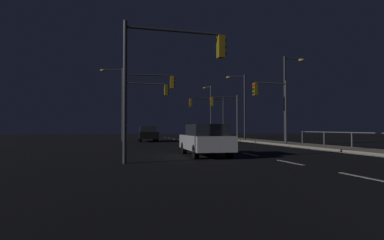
{
  "coord_description": "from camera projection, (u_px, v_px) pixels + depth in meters",
  "views": [
    {
      "loc": [
        -6.68,
        -2.7,
        1.38
      ],
      "look_at": [
        0.05,
        26.99,
        2.15
      ],
      "focal_mm": 30.04,
      "sensor_mm": 36.0,
      "label": 1
    }
  ],
  "objects": [
    {
      "name": "traffic_light_overhead_east",
      "position": [
        144.0,
        99.0,
        28.75
      ],
      "size": [
        3.94,
        0.45,
        5.63
      ],
      "color": "#4C4C51",
      "rests_on": "ground"
    },
    {
      "name": "street_lamp_median",
      "position": [
        210.0,
        106.0,
        48.6
      ],
      "size": [
        1.09,
        1.23,
        7.67
      ],
      "color": "#38383D",
      "rests_on": "sidewalk_right"
    },
    {
      "name": "traffic_light_near_right",
      "position": [
        146.0,
        94.0,
        24.62
      ],
      "size": [
        3.92,
        0.49,
        5.72
      ],
      "color": "#38383D",
      "rests_on": "ground"
    },
    {
      "name": "street_lamp_far_end",
      "position": [
        119.0,
        97.0,
        34.01
      ],
      "size": [
        2.45,
        0.74,
        7.77
      ],
      "color": "#38383D",
      "rests_on": "ground"
    },
    {
      "name": "street_lamp_across_street",
      "position": [
        242.0,
        100.0,
        34.7
      ],
      "size": [
        2.0,
        0.86,
        7.02
      ],
      "color": "#2D3033",
      "rests_on": "sidewalk_right"
    },
    {
      "name": "traffic_light_mid_left",
      "position": [
        225.0,
        108.0,
        35.74
      ],
      "size": [
        3.25,
        0.51,
        4.95
      ],
      "color": "#4C4C51",
      "rests_on": "sidewalk_right"
    },
    {
      "name": "lane_markings_center",
      "position": [
        209.0,
        146.0,
        24.55
      ],
      "size": [
        0.14,
        50.0,
        0.01
      ],
      "color": "silver",
      "rests_on": "ground"
    },
    {
      "name": "lane_edge_line",
      "position": [
        267.0,
        144.0,
        27.24
      ],
      "size": [
        0.14,
        53.0,
        0.01
      ],
      "color": "silver",
      "rests_on": "ground"
    },
    {
      "name": "car_oncoming",
      "position": [
        148.0,
        134.0,
        33.04
      ],
      "size": [
        1.85,
        4.41,
        1.57
      ],
      "color": "black",
      "rests_on": "ground"
    },
    {
      "name": "traffic_light_far_center",
      "position": [
        171.0,
        64.0,
        13.11
      ],
      "size": [
        4.35,
        0.46,
        5.64
      ],
      "color": "#38383D",
      "rests_on": "ground"
    },
    {
      "name": "traffic_light_far_right",
      "position": [
        271.0,
        99.0,
        25.22
      ],
      "size": [
        3.05,
        0.46,
        5.03
      ],
      "color": "#38383D",
      "rests_on": "sidewalk_right"
    },
    {
      "name": "ground_plane",
      "position": [
        223.0,
        149.0,
        21.14
      ],
      "size": [
        112.0,
        112.0,
        0.0
      ],
      "primitive_type": "plane",
      "color": "black",
      "rests_on": "ground"
    },
    {
      "name": "traffic_light_far_left",
      "position": [
        208.0,
        109.0,
        41.0
      ],
      "size": [
        4.79,
        0.75,
        5.21
      ],
      "color": "#2D3033",
      "rests_on": "sidewalk_right"
    },
    {
      "name": "street_lamp_mid_block",
      "position": [
        288.0,
        91.0,
        26.36
      ],
      "size": [
        1.91,
        0.36,
        7.14
      ],
      "color": "#2D3033",
      "rests_on": "sidewalk_right"
    },
    {
      "name": "sidewalk_right",
      "position": [
        319.0,
        147.0,
        22.71
      ],
      "size": [
        2.54,
        77.0,
        0.14
      ],
      "primitive_type": "cube",
      "color": "#9E937F",
      "rests_on": "ground"
    },
    {
      "name": "car",
      "position": [
        205.0,
        139.0,
        15.87
      ],
      "size": [
        1.87,
        4.42,
        1.57
      ],
      "color": "silver",
      "rests_on": "ground"
    }
  ]
}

